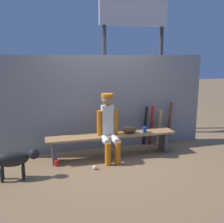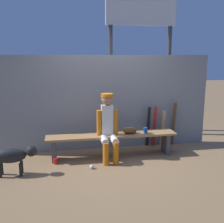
{
  "view_description": "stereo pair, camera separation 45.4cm",
  "coord_description": "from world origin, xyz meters",
  "px_view_note": "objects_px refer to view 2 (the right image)",
  "views": [
    {
      "loc": [
        -1.35,
        -4.75,
        1.94
      ],
      "look_at": [
        0.0,
        0.0,
        0.91
      ],
      "focal_mm": 42.64,
      "sensor_mm": 36.0,
      "label": 1
    },
    {
      "loc": [
        -0.91,
        -4.85,
        1.94
      ],
      "look_at": [
        0.0,
        0.0,
        0.91
      ],
      "focal_mm": 42.64,
      "sensor_mm": 36.0,
      "label": 2
    }
  ],
  "objects_px": {
    "bat_wood_dark": "(174,124)",
    "bat_wood_natural": "(163,128)",
    "baseball_glove": "(130,130)",
    "player_seated": "(108,125)",
    "bat_aluminum_red": "(155,127)",
    "baseball": "(92,167)",
    "cup_on_ground": "(56,161)",
    "bat_aluminum_black": "(148,127)",
    "bat_wood_tan": "(162,128)",
    "scoreboard": "(143,32)",
    "dog": "(14,156)",
    "cup_on_bench": "(145,130)",
    "dugout_bench": "(112,139)"
  },
  "relations": [
    {
      "from": "bat_wood_dark",
      "to": "bat_wood_natural",
      "type": "bearing_deg",
      "value": -175.04
    },
    {
      "from": "baseball_glove",
      "to": "bat_wood_natural",
      "type": "height_order",
      "value": "bat_wood_natural"
    },
    {
      "from": "player_seated",
      "to": "bat_aluminum_red",
      "type": "relative_size",
      "value": 1.37
    },
    {
      "from": "baseball",
      "to": "cup_on_ground",
      "type": "xyz_separation_m",
      "value": [
        -0.62,
        0.33,
        0.02
      ]
    },
    {
      "from": "bat_aluminum_red",
      "to": "cup_on_ground",
      "type": "bearing_deg",
      "value": -164.79
    },
    {
      "from": "bat_aluminum_black",
      "to": "bat_wood_natural",
      "type": "relative_size",
      "value": 1.13
    },
    {
      "from": "baseball_glove",
      "to": "bat_wood_tan",
      "type": "bearing_deg",
      "value": 25.41
    },
    {
      "from": "scoreboard",
      "to": "dog",
      "type": "xyz_separation_m",
      "value": [
        -2.83,
        -2.15,
        -2.17
      ]
    },
    {
      "from": "baseball_glove",
      "to": "bat_wood_tan",
      "type": "height_order",
      "value": "bat_wood_tan"
    },
    {
      "from": "bat_wood_natural",
      "to": "bat_wood_dark",
      "type": "bearing_deg",
      "value": 4.96
    },
    {
      "from": "dog",
      "to": "cup_on_bench",
      "type": "bearing_deg",
      "value": 11.3
    },
    {
      "from": "dugout_bench",
      "to": "scoreboard",
      "type": "height_order",
      "value": "scoreboard"
    },
    {
      "from": "baseball",
      "to": "cup_on_bench",
      "type": "relative_size",
      "value": 0.67
    },
    {
      "from": "baseball_glove",
      "to": "baseball",
      "type": "height_order",
      "value": "baseball_glove"
    },
    {
      "from": "cup_on_ground",
      "to": "bat_wood_natural",
      "type": "bearing_deg",
      "value": 14.41
    },
    {
      "from": "bat_aluminum_black",
      "to": "baseball",
      "type": "distance_m",
      "value": 1.67
    },
    {
      "from": "player_seated",
      "to": "dog",
      "type": "relative_size",
      "value": 1.49
    },
    {
      "from": "bat_wood_tan",
      "to": "cup_on_bench",
      "type": "xyz_separation_m",
      "value": [
        -0.52,
        -0.43,
        0.11
      ]
    },
    {
      "from": "cup_on_ground",
      "to": "cup_on_bench",
      "type": "relative_size",
      "value": 1.0
    },
    {
      "from": "bat_wood_natural",
      "to": "baseball",
      "type": "xyz_separation_m",
      "value": [
        -1.65,
        -0.92,
        -0.36
      ]
    },
    {
      "from": "dugout_bench",
      "to": "bat_wood_tan",
      "type": "distance_m",
      "value": 1.25
    },
    {
      "from": "bat_wood_natural",
      "to": "player_seated",
      "type": "bearing_deg",
      "value": -158.05
    },
    {
      "from": "bat_wood_natural",
      "to": "dog",
      "type": "height_order",
      "value": "bat_wood_natural"
    },
    {
      "from": "bat_aluminum_red",
      "to": "cup_on_bench",
      "type": "distance_m",
      "value": 0.56
    },
    {
      "from": "bat_aluminum_red",
      "to": "cup_on_ground",
      "type": "distance_m",
      "value": 2.2
    },
    {
      "from": "dugout_bench",
      "to": "bat_aluminum_black",
      "type": "distance_m",
      "value": 0.97
    },
    {
      "from": "scoreboard",
      "to": "bat_wood_natural",
      "type": "bearing_deg",
      "value": -84.9
    },
    {
      "from": "bat_aluminum_red",
      "to": "dog",
      "type": "relative_size",
      "value": 1.08
    },
    {
      "from": "bat_aluminum_red",
      "to": "scoreboard",
      "type": "distance_m",
      "value": 2.4
    },
    {
      "from": "scoreboard",
      "to": "player_seated",
      "type": "bearing_deg",
      "value": -124.19
    },
    {
      "from": "dugout_bench",
      "to": "bat_wood_natural",
      "type": "distance_m",
      "value": 1.27
    },
    {
      "from": "bat_wood_dark",
      "to": "dog",
      "type": "relative_size",
      "value": 1.12
    },
    {
      "from": "baseball",
      "to": "scoreboard",
      "type": "relative_size",
      "value": 0.02
    },
    {
      "from": "bat_wood_dark",
      "to": "cup_on_bench",
      "type": "xyz_separation_m",
      "value": [
        -0.79,
        -0.48,
        0.04
      ]
    },
    {
      "from": "baseball_glove",
      "to": "bat_wood_tan",
      "type": "xyz_separation_m",
      "value": [
        0.84,
        0.4,
        -0.11
      ]
    },
    {
      "from": "dugout_bench",
      "to": "bat_wood_dark",
      "type": "bearing_deg",
      "value": 16.74
    },
    {
      "from": "dugout_bench",
      "to": "dog",
      "type": "relative_size",
      "value": 2.99
    },
    {
      "from": "baseball",
      "to": "scoreboard",
      "type": "bearing_deg",
      "value": 54.16
    },
    {
      "from": "dog",
      "to": "dugout_bench",
      "type": "bearing_deg",
      "value": 16.57
    },
    {
      "from": "bat_aluminum_black",
      "to": "dog",
      "type": "relative_size",
      "value": 1.08
    },
    {
      "from": "bat_wood_dark",
      "to": "bat_aluminum_black",
      "type": "bearing_deg",
      "value": -178.36
    },
    {
      "from": "cup_on_bench",
      "to": "bat_wood_dark",
      "type": "bearing_deg",
      "value": 30.9
    },
    {
      "from": "bat_aluminum_black",
      "to": "bat_wood_dark",
      "type": "xyz_separation_m",
      "value": [
        0.59,
        0.02,
        0.02
      ]
    },
    {
      "from": "player_seated",
      "to": "bat_wood_natural",
      "type": "height_order",
      "value": "player_seated"
    },
    {
      "from": "bat_aluminum_red",
      "to": "bat_wood_dark",
      "type": "height_order",
      "value": "bat_wood_dark"
    },
    {
      "from": "player_seated",
      "to": "bat_aluminum_red",
      "type": "distance_m",
      "value": 1.23
    },
    {
      "from": "bat_wood_dark",
      "to": "baseball",
      "type": "relative_size",
      "value": 12.79
    },
    {
      "from": "bat_aluminum_black",
      "to": "scoreboard",
      "type": "relative_size",
      "value": 0.25
    },
    {
      "from": "bat_wood_tan",
      "to": "bat_wood_dark",
      "type": "height_order",
      "value": "bat_wood_dark"
    },
    {
      "from": "bat_wood_dark",
      "to": "bat_aluminum_red",
      "type": "bearing_deg",
      "value": -174.85
    }
  ]
}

